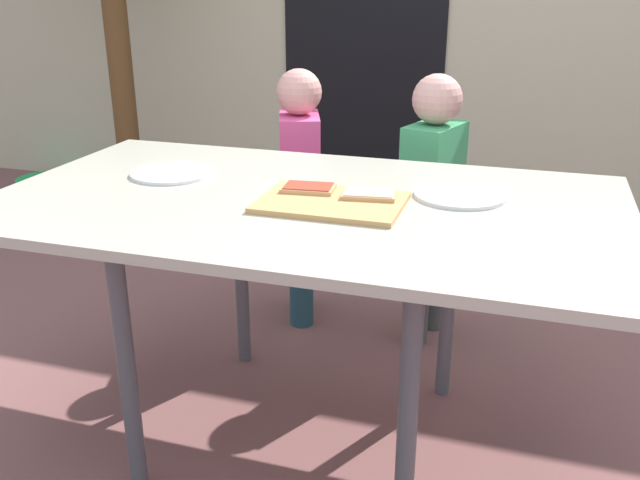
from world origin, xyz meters
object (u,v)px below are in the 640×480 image
dining_table (305,220)px  garden_hose_coil (45,180)px  cutting_board (331,202)px  pizza_slice_far_right (369,194)px  plate_white_right (460,195)px  plate_white_left (172,173)px  pizza_slice_far_left (310,188)px  child_right (432,193)px  child_left (300,183)px

dining_table → garden_hose_coil: dining_table is taller
dining_table → cutting_board: size_ratio=4.53×
garden_hose_coil → dining_table: bearing=-39.0°
pizza_slice_far_right → plate_white_right: size_ratio=0.61×
cutting_board → garden_hose_coil: bearing=141.5°
plate_white_left → garden_hose_coil: bearing=137.0°
dining_table → garden_hose_coil: 3.21m
dining_table → cutting_board: bearing=-22.6°
garden_hose_coil → plate_white_left: bearing=-43.0°
pizza_slice_far_left → child_right: bearing=72.4°
pizza_slice_far_left → child_left: 0.77m
plate_white_right → garden_hose_coil: size_ratio=0.65×
cutting_board → child_right: 0.78m
pizza_slice_far_right → dining_table: bearing=-173.1°
plate_white_right → garden_hose_coil: 3.44m
cutting_board → garden_hose_coil: cutting_board is taller
pizza_slice_far_left → plate_white_right: bearing=15.6°
garden_hose_coil → plate_white_right: bearing=-33.2°
child_left → garden_hose_coil: (-2.18, 1.26, -0.52)m
pizza_slice_far_right → plate_white_right: 0.24m
dining_table → plate_white_left: bearing=167.0°
pizza_slice_far_right → garden_hose_coil: 3.34m
cutting_board → child_right: size_ratio=0.37×
pizza_slice_far_right → plate_white_right: bearing=27.4°
plate_white_left → garden_hose_coil: 2.84m
pizza_slice_far_right → plate_white_right: pizza_slice_far_right is taller
plate_white_left → child_right: (0.65, 0.61, -0.18)m
cutting_board → plate_white_left: 0.53m
pizza_slice_far_left → plate_white_right: 0.38m
child_right → child_left: bearing=179.2°
plate_white_right → pizza_slice_far_left: bearing=-164.4°
plate_white_left → child_left: size_ratio=0.24×
plate_white_left → child_right: size_ratio=0.24×
dining_table → plate_white_left: plate_white_left is taller
garden_hose_coil → child_left: bearing=-29.9°
dining_table → plate_white_right: bearing=19.1°
child_right → plate_white_left: bearing=-136.8°
child_right → cutting_board: bearing=-100.9°
pizza_slice_far_right → child_left: child_left is taller
child_left → child_right: bearing=-0.8°
pizza_slice_far_right → pizza_slice_far_left: (-0.16, 0.01, 0.00)m
cutting_board → child_left: size_ratio=0.37×
child_left → pizza_slice_far_left: bearing=-68.9°
pizza_slice_far_left → dining_table: bearing=-99.0°
pizza_slice_far_left → plate_white_right: size_ratio=0.61×
pizza_slice_far_right → child_left: bearing=121.2°
cutting_board → garden_hose_coil: (-2.52, 2.01, -0.71)m
cutting_board → pizza_slice_far_right: bearing=32.5°
child_right → pizza_slice_far_left: bearing=-107.6°
cutting_board → child_left: 0.85m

